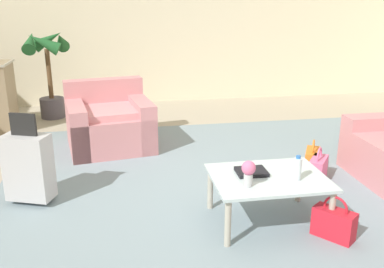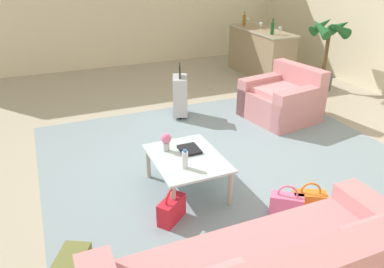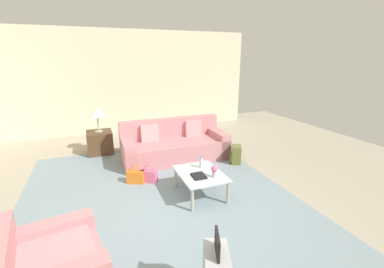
{
  "view_description": "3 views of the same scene",
  "coord_description": "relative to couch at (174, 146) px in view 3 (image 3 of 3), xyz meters",
  "views": [
    {
      "loc": [
        -0.76,
        -3.55,
        1.81
      ],
      "look_at": [
        -0.17,
        -0.12,
        0.69
      ],
      "focal_mm": 40.0,
      "sensor_mm": 36.0,
      "label": 1
    },
    {
      "loc": [
        3.61,
        -1.79,
        2.33
      ],
      "look_at": [
        0.4,
        -0.44,
        0.67
      ],
      "focal_mm": 35.0,
      "sensor_mm": 36.0,
      "label": 2
    },
    {
      "loc": [
        -3.23,
        1.07,
        2.29
      ],
      "look_at": [
        0.51,
        -0.39,
        1.08
      ],
      "focal_mm": 24.0,
      "sensor_mm": 36.0,
      "label": 3
    }
  ],
  "objects": [
    {
      "name": "ground_plane",
      "position": [
        -2.2,
        0.6,
        -0.3
      ],
      "size": [
        12.0,
        12.0,
        0.0
      ],
      "primitive_type": "plane",
      "color": "#A89E89"
    },
    {
      "name": "water_bottle",
      "position": [
        -1.6,
        -0.0,
        0.21
      ],
      "size": [
        0.06,
        0.06,
        0.2
      ],
      "color": "silver",
      "rests_on": "coffee_table"
    },
    {
      "name": "coffee_table",
      "position": [
        -1.8,
        0.1,
        0.06
      ],
      "size": [
        0.93,
        0.72,
        0.41
      ],
      "color": "silver",
      "rests_on": "ground"
    },
    {
      "name": "handbag_orange",
      "position": [
        -0.95,
        1.06,
        -0.17
      ],
      "size": [
        0.27,
        0.35,
        0.36
      ],
      "color": "orange",
      "rests_on": "ground"
    },
    {
      "name": "wall_right",
      "position": [
        2.86,
        0.6,
        1.25
      ],
      "size": [
        0.12,
        8.0,
        3.1
      ],
      "primitive_type": "cube",
      "color": "beige",
      "rests_on": "ground"
    },
    {
      "name": "handbag_red",
      "position": [
        -1.37,
        -0.24,
        -0.17
      ],
      "size": [
        0.31,
        0.34,
        0.36
      ],
      "color": "red",
      "rests_on": "ground"
    },
    {
      "name": "backpack_olive",
      "position": [
        -0.8,
        -1.19,
        -0.11
      ],
      "size": [
        0.36,
        0.34,
        0.4
      ],
      "color": "olive",
      "rests_on": "ground"
    },
    {
      "name": "coffee_table_book",
      "position": [
        -1.92,
        0.18,
        0.13
      ],
      "size": [
        0.25,
        0.21,
        0.03
      ],
      "primitive_type": "cube",
      "rotation": [
        0.0,
        0.0,
        -0.02
      ],
      "color": "black",
      "rests_on": "coffee_table"
    },
    {
      "name": "handbag_pink",
      "position": [
        -1.0,
        0.82,
        -0.17
      ],
      "size": [
        0.31,
        0.34,
        0.36
      ],
      "color": "pink",
      "rests_on": "ground"
    },
    {
      "name": "couch",
      "position": [
        0.0,
        0.0,
        0.0
      ],
      "size": [
        0.98,
        2.38,
        0.9
      ],
      "color": "#C67F84",
      "rests_on": "ground"
    },
    {
      "name": "area_rug",
      "position": [
        -1.6,
        0.8,
        -0.3
      ],
      "size": [
        5.2,
        4.4,
        0.01
      ],
      "primitive_type": "cube",
      "color": "gray",
      "rests_on": "ground"
    },
    {
      "name": "side_table",
      "position": [
        1.0,
        1.6,
        -0.03
      ],
      "size": [
        0.59,
        0.59,
        0.54
      ],
      "primitive_type": "cube",
      "color": "#513823",
      "rests_on": "ground"
    },
    {
      "name": "table_lamp",
      "position": [
        1.0,
        1.6,
        0.71
      ],
      "size": [
        0.39,
        0.39,
        0.59
      ],
      "color": "#ADA899",
      "rests_on": "side_table"
    },
    {
      "name": "flower_vase",
      "position": [
        -2.02,
        -0.05,
        0.23
      ],
      "size": [
        0.11,
        0.11,
        0.21
      ],
      "color": "#B2B7BC",
      "rests_on": "coffee_table"
    }
  ]
}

